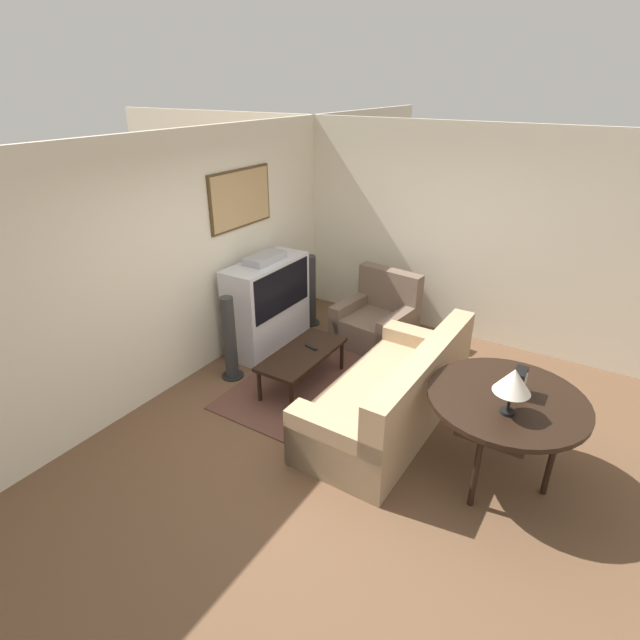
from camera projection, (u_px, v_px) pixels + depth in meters
name	position (u px, v px, depth m)	size (l,w,h in m)	color
ground_plane	(352.00, 430.00, 4.93)	(12.00, 12.00, 0.00)	brown
wall_back	(183.00, 262.00, 5.37)	(12.00, 0.10, 2.70)	beige
wall_right	(455.00, 234.00, 6.34)	(0.06, 12.00, 2.70)	beige
area_rug	(310.00, 386.00, 5.63)	(1.91, 1.44, 0.01)	brown
tv	(268.00, 304.00, 6.25)	(1.18, 0.49, 1.24)	silver
couch	(393.00, 397.00, 4.90)	(2.15, 0.97, 0.91)	tan
armchair	(377.00, 321.00, 6.50)	(0.94, 0.97, 0.92)	brown
coffee_table	(302.00, 356.00, 5.51)	(1.13, 0.51, 0.42)	black
console_table	(507.00, 404.00, 4.06)	(1.28, 1.28, 0.81)	black
table_lamp	(513.00, 381.00, 3.71)	(0.28, 0.28, 0.39)	black
mantel_clock	(519.00, 382.00, 4.03)	(0.18, 0.10, 0.22)	black
remote	(311.00, 347.00, 5.58)	(0.08, 0.17, 0.02)	black
speaker_tower_left	(230.00, 340.00, 5.62)	(0.26, 0.26, 1.00)	black
speaker_tower_right	(310.00, 292.00, 6.89)	(0.26, 0.26, 1.00)	black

